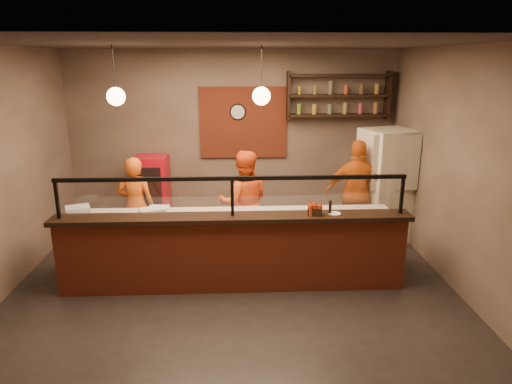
{
  "coord_description": "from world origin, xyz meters",
  "views": [
    {
      "loc": [
        0.05,
        -5.93,
        3.01
      ],
      "look_at": [
        0.33,
        0.3,
        1.2
      ],
      "focal_mm": 32.0,
      "sensor_mm": 36.0,
      "label": 1
    }
  ],
  "objects_px": {
    "pizza_dough": "(240,216)",
    "pepper_mill": "(330,207)",
    "red_cooler": "(153,193)",
    "condiment_caddy": "(315,211)",
    "wall_clock": "(238,112)",
    "fridge": "(386,186)",
    "cook_mid": "(244,203)",
    "cook_left": "(136,205)",
    "cook_right": "(357,194)"
  },
  "relations": [
    {
      "from": "pizza_dough",
      "to": "pepper_mill",
      "type": "distance_m",
      "value": 1.28
    },
    {
      "from": "red_cooler",
      "to": "condiment_caddy",
      "type": "xyz_separation_m",
      "value": [
        2.54,
        -2.46,
        0.43
      ]
    },
    {
      "from": "pepper_mill",
      "to": "wall_clock",
      "type": "bearing_deg",
      "value": 113.25
    },
    {
      "from": "fridge",
      "to": "condiment_caddy",
      "type": "distance_m",
      "value": 2.32
    },
    {
      "from": "red_cooler",
      "to": "cook_mid",
      "type": "bearing_deg",
      "value": -35.93
    },
    {
      "from": "cook_left",
      "to": "cook_mid",
      "type": "height_order",
      "value": "cook_mid"
    },
    {
      "from": "cook_right",
      "to": "cook_left",
      "type": "bearing_deg",
      "value": 17.43
    },
    {
      "from": "fridge",
      "to": "condiment_caddy",
      "type": "relative_size",
      "value": 10.42
    },
    {
      "from": "fridge",
      "to": "red_cooler",
      "type": "relative_size",
      "value": 1.41
    },
    {
      "from": "cook_left",
      "to": "fridge",
      "type": "height_order",
      "value": "fridge"
    },
    {
      "from": "pepper_mill",
      "to": "pizza_dough",
      "type": "bearing_deg",
      "value": 161.61
    },
    {
      "from": "fridge",
      "to": "red_cooler",
      "type": "bearing_deg",
      "value": 152.54
    },
    {
      "from": "cook_left",
      "to": "pepper_mill",
      "type": "xyz_separation_m",
      "value": [
        2.83,
        -1.36,
        0.37
      ]
    },
    {
      "from": "pizza_dough",
      "to": "pepper_mill",
      "type": "relative_size",
      "value": 2.72
    },
    {
      "from": "cook_right",
      "to": "condiment_caddy",
      "type": "height_order",
      "value": "cook_right"
    },
    {
      "from": "cook_mid",
      "to": "red_cooler",
      "type": "distance_m",
      "value": 2.06
    },
    {
      "from": "red_cooler",
      "to": "cook_left",
      "type": "bearing_deg",
      "value": -93.13
    },
    {
      "from": "cook_left",
      "to": "red_cooler",
      "type": "bearing_deg",
      "value": -91.59
    },
    {
      "from": "cook_left",
      "to": "condiment_caddy",
      "type": "distance_m",
      "value": 2.98
    },
    {
      "from": "fridge",
      "to": "red_cooler",
      "type": "distance_m",
      "value": 4.14
    },
    {
      "from": "cook_mid",
      "to": "pepper_mill",
      "type": "distance_m",
      "value": 1.67
    },
    {
      "from": "pizza_dough",
      "to": "red_cooler",
      "type": "bearing_deg",
      "value": 127.39
    },
    {
      "from": "cook_right",
      "to": "wall_clock",
      "type": "bearing_deg",
      "value": -17.47
    },
    {
      "from": "cook_mid",
      "to": "pizza_dough",
      "type": "height_order",
      "value": "cook_mid"
    },
    {
      "from": "cook_mid",
      "to": "condiment_caddy",
      "type": "bearing_deg",
      "value": 124.59
    },
    {
      "from": "condiment_caddy",
      "to": "pepper_mill",
      "type": "relative_size",
      "value": 1.01
    },
    {
      "from": "wall_clock",
      "to": "pizza_dough",
      "type": "distance_m",
      "value": 2.64
    },
    {
      "from": "fridge",
      "to": "condiment_caddy",
      "type": "bearing_deg",
      "value": -148.6
    },
    {
      "from": "pizza_dough",
      "to": "cook_left",
      "type": "bearing_deg",
      "value": 149.47
    },
    {
      "from": "red_cooler",
      "to": "pizza_dough",
      "type": "relative_size",
      "value": 2.75
    },
    {
      "from": "cook_left",
      "to": "cook_mid",
      "type": "distance_m",
      "value": 1.73
    },
    {
      "from": "wall_clock",
      "to": "cook_right",
      "type": "bearing_deg",
      "value": -32.91
    },
    {
      "from": "wall_clock",
      "to": "cook_left",
      "type": "height_order",
      "value": "wall_clock"
    },
    {
      "from": "pizza_dough",
      "to": "condiment_caddy",
      "type": "distance_m",
      "value": 1.09
    },
    {
      "from": "red_cooler",
      "to": "pizza_dough",
      "type": "distance_m",
      "value": 2.58
    },
    {
      "from": "cook_mid",
      "to": "red_cooler",
      "type": "relative_size",
      "value": 1.24
    },
    {
      "from": "wall_clock",
      "to": "pizza_dough",
      "type": "xyz_separation_m",
      "value": [
        -0.01,
        -2.36,
        -1.19
      ]
    },
    {
      "from": "wall_clock",
      "to": "cook_right",
      "type": "relative_size",
      "value": 0.17
    },
    {
      "from": "cook_right",
      "to": "fridge",
      "type": "bearing_deg",
      "value": -141.59
    },
    {
      "from": "wall_clock",
      "to": "pepper_mill",
      "type": "relative_size",
      "value": 1.66
    },
    {
      "from": "cook_left",
      "to": "cook_mid",
      "type": "relative_size",
      "value": 0.93
    },
    {
      "from": "fridge",
      "to": "pepper_mill",
      "type": "distance_m",
      "value": 2.18
    },
    {
      "from": "cook_left",
      "to": "pepper_mill",
      "type": "distance_m",
      "value": 3.16
    },
    {
      "from": "wall_clock",
      "to": "cook_mid",
      "type": "xyz_separation_m",
      "value": [
        0.07,
        -1.54,
        -1.26
      ]
    },
    {
      "from": "cook_right",
      "to": "condiment_caddy",
      "type": "xyz_separation_m",
      "value": [
        -0.97,
        -1.51,
        0.22
      ]
    },
    {
      "from": "cook_right",
      "to": "fridge",
      "type": "xyz_separation_m",
      "value": [
        0.55,
        0.23,
        0.07
      ]
    },
    {
      "from": "pizza_dough",
      "to": "pepper_mill",
      "type": "height_order",
      "value": "pepper_mill"
    },
    {
      "from": "pepper_mill",
      "to": "condiment_caddy",
      "type": "bearing_deg",
      "value": -173.68
    },
    {
      "from": "condiment_caddy",
      "to": "cook_right",
      "type": "bearing_deg",
      "value": 57.18
    },
    {
      "from": "wall_clock",
      "to": "pepper_mill",
      "type": "height_order",
      "value": "wall_clock"
    }
  ]
}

